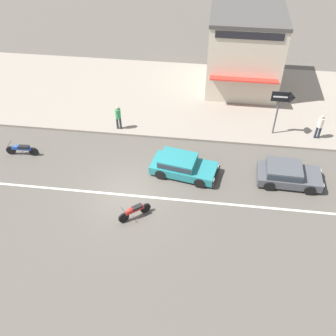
% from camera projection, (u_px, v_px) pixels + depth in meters
% --- Properties ---
extents(ground_plane, '(160.00, 160.00, 0.00)m').
position_uv_depth(ground_plane, '(128.00, 195.00, 20.93)').
color(ground_plane, '#544F47').
extents(lane_centre_stripe, '(50.40, 0.14, 0.01)m').
position_uv_depth(lane_centre_stripe, '(128.00, 195.00, 20.93)').
color(lane_centre_stripe, silver).
rests_on(lane_centre_stripe, ground).
extents(kerb_strip, '(68.00, 10.00, 0.15)m').
position_uv_depth(kerb_strip, '(156.00, 95.00, 28.38)').
color(kerb_strip, gray).
rests_on(kerb_strip, ground).
extents(hatchback_dark_grey_0, '(3.56, 1.90, 1.10)m').
position_uv_depth(hatchback_dark_grey_0, '(287.00, 174.00, 21.33)').
color(hatchback_dark_grey_0, '#47494F').
rests_on(hatchback_dark_grey_0, ground).
extents(hatchback_teal_1, '(3.94, 2.27, 1.10)m').
position_uv_depth(hatchback_teal_1, '(182.00, 165.00, 21.85)').
color(hatchback_teal_1, teal).
rests_on(hatchback_teal_1, ground).
extents(motorcycle_0, '(1.95, 0.56, 0.80)m').
position_uv_depth(motorcycle_0, '(21.00, 149.00, 23.17)').
color(motorcycle_0, black).
rests_on(motorcycle_0, ground).
extents(motorcycle_1, '(1.46, 1.18, 0.80)m').
position_uv_depth(motorcycle_1, '(134.00, 211.00, 19.53)').
color(motorcycle_1, black).
rests_on(motorcycle_1, ground).
extents(arrow_signboard, '(1.41, 0.70, 3.02)m').
position_uv_depth(arrow_signboard, '(289.00, 99.00, 23.06)').
color(arrow_signboard, '#4C4C51').
rests_on(arrow_signboard, kerb_strip).
extents(pedestrian_near_clock, '(0.34, 0.34, 1.68)m').
position_uv_depth(pedestrian_near_clock, '(320.00, 125.00, 23.80)').
color(pedestrian_near_clock, '#232838').
rests_on(pedestrian_near_clock, kerb_strip).
extents(pedestrian_mid_kerb, '(0.34, 0.34, 1.68)m').
position_uv_depth(pedestrian_mid_kerb, '(118.00, 116.00, 24.53)').
color(pedestrian_mid_kerb, '#333338').
rests_on(pedestrian_mid_kerb, kerb_strip).
extents(shopfront_mid_block, '(5.06, 6.16, 5.41)m').
position_uv_depth(shopfront_mid_block, '(244.00, 50.00, 27.53)').
color(shopfront_mid_block, beige).
rests_on(shopfront_mid_block, kerb_strip).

